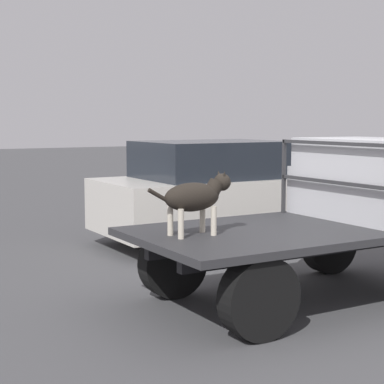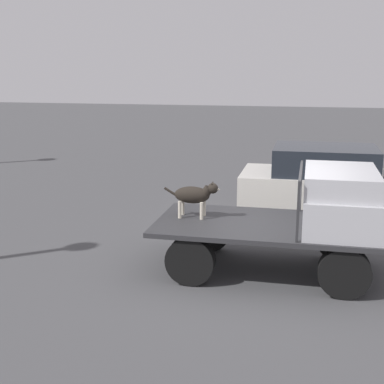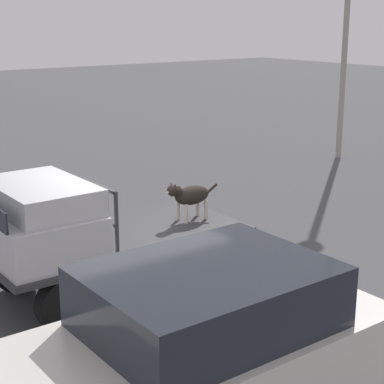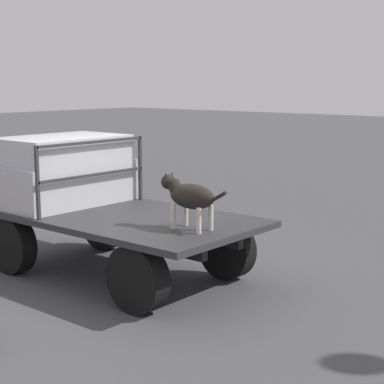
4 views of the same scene
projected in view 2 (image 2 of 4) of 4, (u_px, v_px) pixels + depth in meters
name	position (u px, v px, depth m)	size (l,w,h in m)	color
ground_plane	(268.00, 271.00, 9.14)	(80.00, 80.00, 0.00)	#474749
flatbed_truck	(270.00, 237.00, 9.00)	(3.83, 1.98, 0.85)	black
truck_cab	(344.00, 201.00, 8.60)	(1.33, 1.86, 0.96)	#B7B7BC
truck_headboard	(300.00, 189.00, 8.71)	(0.04, 1.86, 0.93)	#2D2D30
dog	(195.00, 195.00, 9.22)	(0.99, 0.30, 0.66)	beige
parked_sedan	(331.00, 184.00, 11.98)	(4.08, 1.89, 1.68)	black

